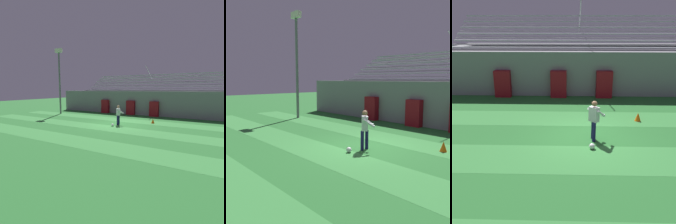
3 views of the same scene
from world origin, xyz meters
TOP-DOWN VIEW (x-y plane):
  - ground_plane at (0.00, 0.00)m, footprint 80.00×80.00m
  - turf_stripe_near at (0.00, -6.00)m, footprint 28.00×2.03m
  - turf_stripe_mid at (0.00, -1.94)m, footprint 28.00×2.03m
  - turf_stripe_far at (0.00, 2.12)m, footprint 28.00×2.03m
  - back_wall at (0.00, 6.50)m, footprint 24.00×0.60m
  - padding_pillar_gate_left at (-1.43, 5.95)m, footprint 1.00×0.44m
  - padding_pillar_gate_right at (1.43, 5.95)m, footprint 1.00×0.44m
  - padding_pillar_far_left at (-4.97, 5.95)m, footprint 1.00×0.44m
  - bleacher_stand at (-0.00, 9.19)m, footprint 18.00×4.75m
  - floodlight_pole at (-9.33, 2.46)m, footprint 0.90×0.36m
  - goalkeeper at (0.31, -0.32)m, footprint 0.74×0.74m
  - soccer_ball at (0.20, -1.13)m, footprint 0.22×0.22m
  - traffic_cone at (2.63, 1.88)m, footprint 0.30×0.30m

SIDE VIEW (x-z plane):
  - ground_plane at x=0.00m, z-range 0.00..0.00m
  - turf_stripe_near at x=0.00m, z-range 0.00..0.01m
  - turf_stripe_mid at x=0.00m, z-range 0.00..0.01m
  - turf_stripe_far at x=0.00m, z-range 0.00..0.01m
  - soccer_ball at x=0.20m, z-range 0.00..0.22m
  - traffic_cone at x=2.63m, z-range 0.00..0.42m
  - padding_pillar_gate_left at x=-1.43m, z-range 0.00..1.68m
  - padding_pillar_gate_right at x=1.43m, z-range 0.00..1.68m
  - padding_pillar_far_left at x=-4.97m, z-range 0.00..1.68m
  - goalkeeper at x=0.31m, z-range 0.12..1.79m
  - back_wall at x=0.00m, z-range 0.00..2.80m
  - bleacher_stand at x=0.00m, z-range -1.40..4.42m
  - floodlight_pole at x=-9.33m, z-range 1.05..8.88m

